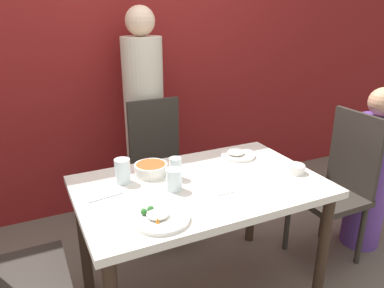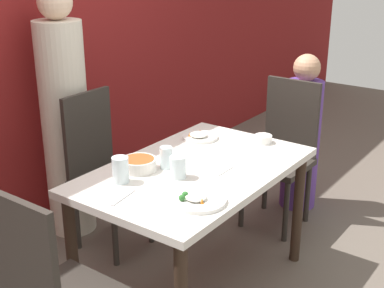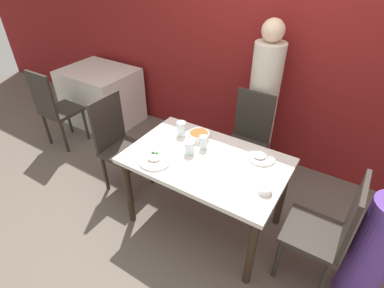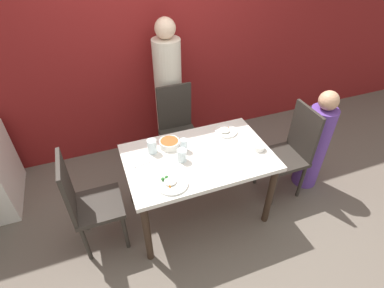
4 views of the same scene
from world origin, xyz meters
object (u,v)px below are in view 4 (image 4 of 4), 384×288
object	(u,v)px
chair_child_spot	(291,150)
bowl_curry	(169,143)
chair_adult_spot	(178,128)
person_child	(315,144)
glass_water_tall	(182,155)
plate_rice_adult	(171,183)
person_adult	(169,96)

from	to	relation	value
chair_child_spot	bowl_curry	xyz separation A→B (m)	(-1.18, 0.24, 0.24)
chair_adult_spot	person_child	distance (m)	1.45
chair_adult_spot	person_child	xyz separation A→B (m)	(1.22, -0.77, -0.00)
glass_water_tall	plate_rice_adult	bearing A→B (deg)	-125.29
chair_adult_spot	plate_rice_adult	world-z (taller)	chair_adult_spot
person_adult	plate_rice_adult	world-z (taller)	person_adult
chair_adult_spot	chair_child_spot	world-z (taller)	same
chair_child_spot	bowl_curry	distance (m)	1.23
glass_water_tall	chair_adult_spot	bearing A→B (deg)	74.44
chair_adult_spot	glass_water_tall	size ratio (longest dim) A/B	8.82
chair_adult_spot	chair_child_spot	size ratio (longest dim) A/B	1.00
bowl_curry	person_adult	bearing A→B (deg)	73.36
chair_child_spot	plate_rice_adult	xyz separation A→B (m)	(-1.31, -0.22, 0.22)
chair_adult_spot	person_child	bearing A→B (deg)	-32.27
person_adult	bowl_curry	size ratio (longest dim) A/B	8.83
bowl_curry	glass_water_tall	bearing A→B (deg)	-78.95
person_adult	person_child	world-z (taller)	person_adult
person_adult	person_child	xyz separation A→B (m)	(1.22, -1.09, -0.23)
chair_child_spot	plate_rice_adult	world-z (taller)	chair_child_spot
chair_child_spot	person_child	xyz separation A→B (m)	(0.29, 0.00, -0.00)
plate_rice_adult	glass_water_tall	size ratio (longest dim) A/B	2.29
bowl_curry	glass_water_tall	xyz separation A→B (m)	(0.04, -0.22, 0.02)
chair_child_spot	plate_rice_adult	bearing A→B (deg)	-80.44
person_child	glass_water_tall	world-z (taller)	person_child
bowl_curry	chair_adult_spot	bearing A→B (deg)	64.58
chair_adult_spot	bowl_curry	distance (m)	0.64
person_adult	glass_water_tall	world-z (taller)	person_adult
person_child	plate_rice_adult	distance (m)	1.63
person_child	person_adult	bearing A→B (deg)	138.38
chair_child_spot	bowl_curry	bearing A→B (deg)	-101.48
chair_adult_spot	bowl_curry	xyz separation A→B (m)	(-0.25, -0.53, 0.24)
person_child	plate_rice_adult	bearing A→B (deg)	-172.17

